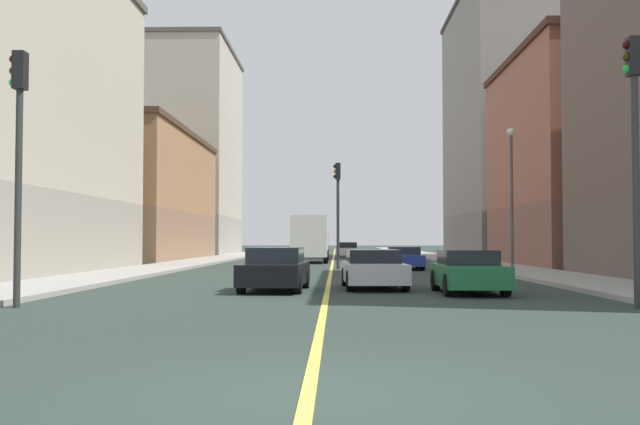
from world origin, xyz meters
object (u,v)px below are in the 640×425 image
car_blue (404,258)px  box_truck (310,238)px  car_silver (373,269)px  traffic_light_median_far (338,200)px  traffic_light_left_near (634,133)px  street_lamp_left_near (511,183)px  building_left_far (511,127)px  building_right_midblock (133,196)px  building_right_distant (190,152)px  building_left_mid (589,160)px  traffic_light_right_near (18,141)px  car_white (348,250)px  car_green (468,272)px  car_black (275,270)px

car_blue → box_truck: 12.74m
car_silver → traffic_light_median_far: bearing=94.2°
traffic_light_left_near → street_lamp_left_near: size_ratio=0.97×
building_left_far → building_right_midblock: 32.51m
building_right_midblock → box_truck: building_right_midblock is taller
building_right_distant → box_truck: (13.96, -26.87, -9.36)m
box_truck → building_left_far: bearing=36.8°
building_left_mid → car_blue: bearing=-157.0°
building_right_midblock → traffic_light_median_far: bearing=-46.1°
building_right_distant → traffic_light_right_near: bearing=-82.2°
building_left_mid → traffic_light_left_near: size_ratio=2.51×
car_white → traffic_light_median_far: bearing=-92.0°
traffic_light_left_near → car_white: 50.54m
building_left_far → traffic_light_left_near: 47.83m
traffic_light_median_far → car_green: size_ratio=1.47×
traffic_light_right_near → car_green: (11.37, 4.79, -3.26)m
building_right_midblock → traffic_light_left_near: building_right_midblock is taller
car_white → car_silver: car_white is taller
building_left_far → building_right_distant: 34.06m
car_black → box_truck: bearing=89.9°
traffic_light_left_near → car_black: traffic_light_left_near is taller
traffic_light_right_near → street_lamp_left_near: size_ratio=0.93×
car_black → car_white: size_ratio=1.01×
traffic_light_left_near → traffic_light_median_far: (-6.82, 22.67, -0.29)m
building_right_distant → car_white: 22.40m
traffic_light_left_near → traffic_light_median_far: size_ratio=1.09×
traffic_light_median_far → car_blue: bearing=-6.2°
car_black → car_white: (2.94, 44.33, 0.02)m
car_black → box_truck: (0.07, 27.99, 1.03)m
traffic_light_median_far → street_lamp_left_near: bearing=-40.1°
car_white → building_left_far: bearing=-14.1°
building_right_midblock → traffic_light_median_far: (15.85, -16.49, -1.23)m
building_left_far → traffic_light_left_near: (-8.35, -46.52, -7.35)m
car_blue → street_lamp_left_near: bearing=-55.5°
car_black → box_truck: size_ratio=0.55×
traffic_light_median_far → car_white: bearing=88.0°
car_green → traffic_light_right_near: bearing=-157.2°
building_right_midblock → car_white: bearing=33.0°
car_black → building_right_distant: bearing=104.2°
car_silver → box_truck: (-3.04, 26.82, 1.06)m
building_left_mid → car_green: (-11.33, -22.42, -5.78)m
building_right_distant → street_lamp_left_near: size_ratio=3.39×
building_right_midblock → building_right_distant: building_right_distant is taller
traffic_light_left_near → car_white: size_ratio=1.51×
building_left_mid → car_blue: size_ratio=3.74×
traffic_light_left_near → car_white: bearing=96.7°
building_left_mid → car_black: building_left_mid is taller
building_left_far → traffic_light_right_near: 52.30m
traffic_light_median_far → car_white: traffic_light_median_far is taller
traffic_light_left_near → street_lamp_left_near: bearing=86.4°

